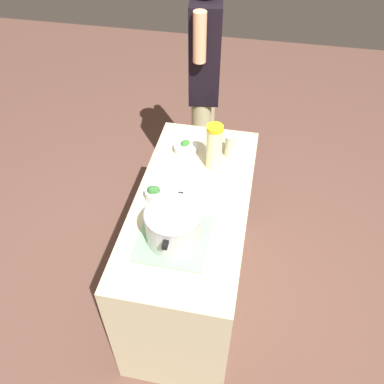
# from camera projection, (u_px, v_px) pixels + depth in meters

# --- Properties ---
(ground_plane) EXTENTS (8.00, 8.00, 0.00)m
(ground_plane) POSITION_uv_depth(u_px,v_px,m) (192.00, 290.00, 2.77)
(ground_plane) COLOR brown
(counter_slab) EXTENTS (1.29, 0.60, 0.90)m
(counter_slab) POSITION_uv_depth(u_px,v_px,m) (192.00, 250.00, 2.45)
(counter_slab) COLOR #C3B88F
(counter_slab) RESTS_ON ground_plane
(dish_cloth) EXTENTS (0.35, 0.34, 0.01)m
(dish_cloth) POSITION_uv_depth(u_px,v_px,m) (174.00, 238.00, 1.94)
(dish_cloth) COLOR #7CBB82
(dish_cloth) RESTS_ON counter_slab
(cooking_pot) EXTENTS (0.34, 0.27, 0.17)m
(cooking_pot) POSITION_uv_depth(u_px,v_px,m) (173.00, 225.00, 1.87)
(cooking_pot) COLOR #B7B7BC
(cooking_pot) RESTS_ON dish_cloth
(lemonade_pitcher) EXTENTS (0.09, 0.09, 0.28)m
(lemonade_pitcher) POSITION_uv_depth(u_px,v_px,m) (214.00, 147.00, 2.22)
(lemonade_pitcher) COLOR beige
(lemonade_pitcher) RESTS_ON counter_slab
(mason_jar) EXTENTS (0.07, 0.07, 0.14)m
(mason_jar) POSITION_uv_depth(u_px,v_px,m) (231.00, 146.00, 2.34)
(mason_jar) COLOR beige
(mason_jar) RESTS_ON counter_slab
(broccoli_bowl_front) EXTENTS (0.11, 0.11, 0.08)m
(broccoli_bowl_front) POSITION_uv_depth(u_px,v_px,m) (155.00, 193.00, 2.11)
(broccoli_bowl_front) COLOR silver
(broccoli_bowl_front) RESTS_ON counter_slab
(broccoli_bowl_center) EXTENTS (0.14, 0.14, 0.07)m
(broccoli_bowl_center) POSITION_uv_depth(u_px,v_px,m) (186.00, 147.00, 2.40)
(broccoli_bowl_center) COLOR silver
(broccoli_bowl_center) RESTS_ON counter_slab
(person_cook) EXTENTS (0.50, 0.25, 1.76)m
(person_cook) POSITION_uv_depth(u_px,v_px,m) (204.00, 85.00, 2.81)
(person_cook) COLOR tan
(person_cook) RESTS_ON ground_plane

